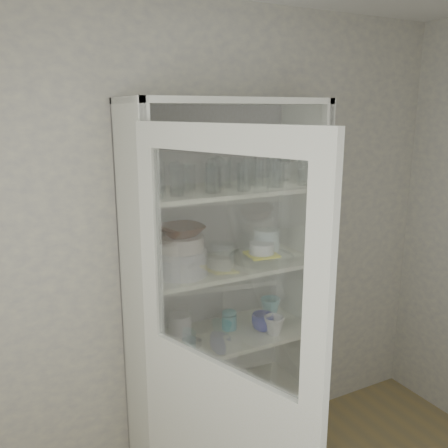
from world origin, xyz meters
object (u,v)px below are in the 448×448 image
tin_box (236,394)px  mug_teal (270,307)px  cream_bowl (181,243)px  goblet_0 (175,173)px  mug_blue (263,322)px  cupboard_door (222,416)px  goblet_3 (284,164)px  mug_white (274,325)px  white_ramekin (262,248)px  plate_stack_front (181,262)px  terracotta_bowl (181,231)px  pantry_cabinet (219,315)px  cream_dish (178,408)px  goblet_2 (212,170)px  plate_stack_back (163,257)px  measuring_cups (188,344)px  glass_platter (262,257)px  teal_jar (229,321)px  grey_bowl_stack (267,242)px  yellow_trivet (262,254)px  goblet_1 (218,169)px  white_canister (180,327)px

tin_box → mug_teal: bearing=20.3°
mug_teal → cream_bowl: bearing=173.7°
goblet_0 → mug_blue: 0.95m
cupboard_door → goblet_3: bearing=113.8°
goblet_0 → tin_box: bearing=-22.1°
mug_teal → mug_white: (-0.11, -0.21, -0.00)m
white_ramekin → mug_teal: 0.44m
mug_white → tin_box: bearing=140.6°
plate_stack_front → terracotta_bowl: size_ratio=1.13×
white_ramekin → terracotta_bowl: bearing=-176.4°
cupboard_door → white_ramekin: bearing=118.0°
pantry_cabinet → mug_blue: 0.25m
mug_white → goblet_3: bearing=40.6°
cream_dish → goblet_2: bearing=22.8°
plate_stack_back → measuring_cups: (0.06, -0.17, -0.42)m
goblet_0 → glass_platter: (0.44, -0.11, -0.47)m
cream_bowl → teal_jar: cream_bowl is taller
teal_jar → cream_dish: size_ratio=0.38×
cupboard_door → goblet_2: size_ratio=12.85×
cream_bowl → grey_bowl_stack: size_ratio=1.59×
white_ramekin → teal_jar: bearing=159.2°
plate_stack_front → teal_jar: 0.53m
cupboard_door → mug_teal: 1.00m
yellow_trivet → plate_stack_front: bearing=-176.4°
measuring_cups → tin_box: measuring_cups is taller
measuring_cups → goblet_2: bearing=34.2°
grey_bowl_stack → teal_jar: size_ratio=1.43×
pantry_cabinet → mug_blue: size_ratio=17.17×
goblet_1 → grey_bowl_stack: (0.27, -0.05, -0.41)m
goblet_2 → terracotta_bowl: goblet_2 is taller
plate_stack_back → teal_jar: 0.53m
plate_stack_back → cream_dish: (0.01, -0.14, -0.80)m
yellow_trivet → glass_platter: bearing=0.0°
mug_blue → mug_white: 0.07m
glass_platter → cream_bowl: bearing=-176.4°
goblet_2 → yellow_trivet: bearing=-27.1°
pantry_cabinet → terracotta_bowl: size_ratio=9.62×
teal_jar → measuring_cups: size_ratio=0.94×
plate_stack_back → grey_bowl_stack: 0.59m
mug_teal → goblet_1: bearing=158.5°
teal_jar → mug_teal: bearing=7.7°
mug_teal → goblet_2: bearing=158.6°
white_canister → cream_dish: (-0.05, -0.06, -0.43)m
plate_stack_front → yellow_trivet: (0.48, 0.03, -0.04)m
pantry_cabinet → cream_bowl: (-0.27, -0.13, 0.48)m
goblet_2 → grey_bowl_stack: bearing=-9.9°
goblet_3 → yellow_trivet: goblet_3 is taller
grey_bowl_stack → mug_white: (-0.05, -0.17, -0.42)m
plate_stack_back → cream_dish: plate_stack_back is taller
terracotta_bowl → cream_bowl: bearing=0.0°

